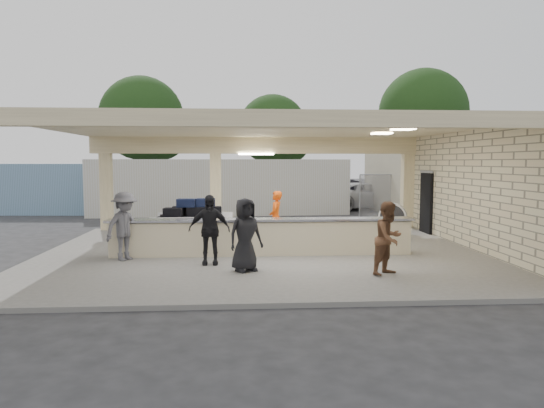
{
  "coord_description": "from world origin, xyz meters",
  "views": [
    {
      "loc": [
        -0.55,
        -13.37,
        2.6
      ],
      "look_at": [
        0.36,
        1.0,
        1.34
      ],
      "focal_mm": 32.0,
      "sensor_mm": 36.0,
      "label": 1
    }
  ],
  "objects": [
    {
      "name": "container_white",
      "position": [
        -1.57,
        10.79,
        1.36
      ],
      "size": [
        12.65,
        3.26,
        2.71
      ],
      "primitive_type": "cube",
      "rotation": [
        0.0,
        0.0,
        0.06
      ],
      "color": "silver",
      "rests_on": "ground"
    },
    {
      "name": "container_blue",
      "position": [
        -12.08,
        11.82,
        1.25
      ],
      "size": [
        9.74,
        2.96,
        2.5
      ],
      "primitive_type": "cube",
      "rotation": [
        0.0,
        0.0,
        -0.07
      ],
      "color": "#7699BE",
      "rests_on": "ground"
    },
    {
      "name": "ground",
      "position": [
        0.0,
        0.0,
        0.0
      ],
      "size": [
        120.0,
        120.0,
        0.0
      ],
      "primitive_type": "plane",
      "color": "#242427",
      "rests_on": "ground"
    },
    {
      "name": "luggage_cart",
      "position": [
        -2.04,
        1.34,
        0.84
      ],
      "size": [
        2.37,
        1.47,
        1.38
      ],
      "rotation": [
        0.0,
        0.0,
        0.0
      ],
      "color": "silver",
      "rests_on": "pavilion"
    },
    {
      "name": "baggage_counter",
      "position": [
        0.0,
        -0.5,
        0.59
      ],
      "size": [
        8.2,
        0.58,
        0.98
      ],
      "color": "beige",
      "rests_on": "pavilion"
    },
    {
      "name": "car_dark",
      "position": [
        6.23,
        15.04,
        0.78
      ],
      "size": [
        4.93,
        2.69,
        1.56
      ],
      "primitive_type": "imported",
      "rotation": [
        0.0,
        0.0,
        1.34
      ],
      "color": "black",
      "rests_on": "ground"
    },
    {
      "name": "tree_mid",
      "position": [
        2.32,
        26.16,
        4.96
      ],
      "size": [
        6.0,
        5.6,
        8.0
      ],
      "color": "#382619",
      "rests_on": "ground"
    },
    {
      "name": "tree_left",
      "position": [
        -7.68,
        24.16,
        5.59
      ],
      "size": [
        6.6,
        6.3,
        9.0
      ],
      "color": "#382619",
      "rests_on": "ground"
    },
    {
      "name": "baggage_handler",
      "position": [
        0.5,
        1.25,
        0.91
      ],
      "size": [
        0.42,
        0.64,
        1.61
      ],
      "primitive_type": "imported",
      "rotation": [
        0.0,
        0.0,
        4.54
      ],
      "color": "#E44C0C",
      "rests_on": "pavilion"
    },
    {
      "name": "fence",
      "position": [
        11.0,
        9.0,
        1.05
      ],
      "size": [
        12.06,
        0.06,
        2.03
      ],
      "color": "gray",
      "rests_on": "ground"
    },
    {
      "name": "adjacent_building",
      "position": [
        9.5,
        10.0,
        1.6
      ],
      "size": [
        6.0,
        8.0,
        3.2
      ],
      "primitive_type": "cube",
      "color": "#B4AB8F",
      "rests_on": "ground"
    },
    {
      "name": "drum_fan",
      "position": [
        4.75,
        3.19,
        0.67
      ],
      "size": [
        1.0,
        0.69,
        1.06
      ],
      "rotation": [
        0.0,
        0.0,
        -0.44
      ],
      "color": "silver",
      "rests_on": "pavilion"
    },
    {
      "name": "passenger_a",
      "position": [
        2.7,
        -2.96,
        0.91
      ],
      "size": [
        0.84,
        0.75,
        1.63
      ],
      "primitive_type": "imported",
      "rotation": [
        0.0,
        0.0,
        0.65
      ],
      "color": "brown",
      "rests_on": "pavilion"
    },
    {
      "name": "car_white_a",
      "position": [
        6.2,
        13.01,
        0.73
      ],
      "size": [
        5.62,
        4.07,
        1.45
      ],
      "primitive_type": "imported",
      "rotation": [
        0.0,
        0.0,
        1.94
      ],
      "color": "silver",
      "rests_on": "ground"
    },
    {
      "name": "passenger_d",
      "position": [
        -0.46,
        -2.41,
        0.94
      ],
      "size": [
        0.88,
        0.69,
        1.68
      ],
      "primitive_type": "imported",
      "rotation": [
        0.0,
        0.0,
        0.5
      ],
      "color": "black",
      "rests_on": "pavilion"
    },
    {
      "name": "car_white_b",
      "position": [
        10.97,
        14.38,
        0.78
      ],
      "size": [
        5.24,
        3.18,
        1.55
      ],
      "primitive_type": "imported",
      "rotation": [
        0.0,
        0.0,
        1.28
      ],
      "color": "silver",
      "rests_on": "ground"
    },
    {
      "name": "passenger_c",
      "position": [
        -3.5,
        -1.0,
        0.97
      ],
      "size": [
        1.02,
        1.12,
        1.74
      ],
      "primitive_type": "imported",
      "rotation": [
        0.0,
        0.0,
        0.88
      ],
      "color": "#4B4A4F",
      "rests_on": "pavilion"
    },
    {
      "name": "pavilion",
      "position": [
        0.21,
        0.66,
        1.35
      ],
      "size": [
        12.01,
        10.0,
        3.55
      ],
      "color": "#605E59",
      "rests_on": "ground"
    },
    {
      "name": "tree_right",
      "position": [
        14.32,
        25.16,
        6.21
      ],
      "size": [
        7.2,
        7.0,
        10.0
      ],
      "color": "#382619",
      "rests_on": "ground"
    },
    {
      "name": "passenger_b",
      "position": [
        -1.33,
        -1.63,
        0.95
      ],
      "size": [
        1.01,
        0.38,
        1.71
      ],
      "primitive_type": "imported",
      "rotation": [
        0.0,
        0.0,
        0.02
      ],
      "color": "black",
      "rests_on": "pavilion"
    }
  ]
}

